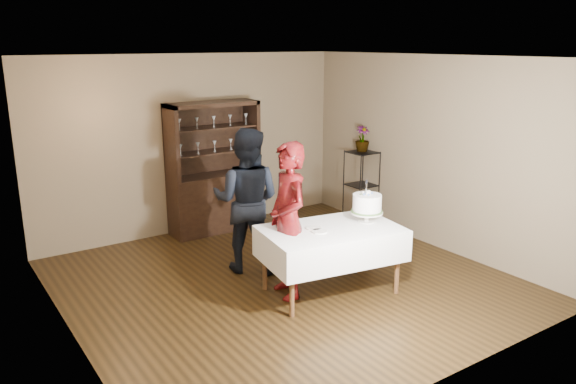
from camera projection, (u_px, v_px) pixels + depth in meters
The scene contains 14 objects.
floor at pixel (285, 281), 6.93m from camera, with size 5.00×5.00×0.00m, color black.
ceiling at pixel (285, 57), 6.23m from camera, with size 5.00×5.00×0.00m, color silver.
back_wall at pixel (194, 144), 8.58m from camera, with size 5.00×0.02×2.70m, color brown.
wall_left at pixel (62, 210), 5.22m from camera, with size 0.02×5.00×2.70m, color brown.
wall_right at pixel (431, 152), 7.94m from camera, with size 0.02×5.00×2.70m, color brown.
china_hutch at pixel (214, 189), 8.66m from camera, with size 1.40×0.48×2.00m.
plant_etagere at pixel (361, 185), 8.96m from camera, with size 0.42×0.42×1.20m.
cake_table at pixel (331, 243), 6.50m from camera, with size 1.71×1.21×0.79m.
woman at pixel (288, 221), 6.36m from camera, with size 0.66×0.43×1.81m, color #3B050E.
man at pixel (247, 200), 7.09m from camera, with size 0.90×0.70×1.85m, color black.
cake at pixel (367, 205), 6.64m from camera, with size 0.39×0.39×0.53m.
plate_near at pixel (319, 231), 6.32m from camera, with size 0.18×0.18×0.01m, color white.
plate_far at pixel (314, 228), 6.44m from camera, with size 0.18×0.18×0.01m, color white.
potted_plant at pixel (362, 139), 8.80m from camera, with size 0.23×0.23×0.40m, color #476D34.
Camera 1 is at (-3.57, -5.32, 2.87)m, focal length 35.00 mm.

